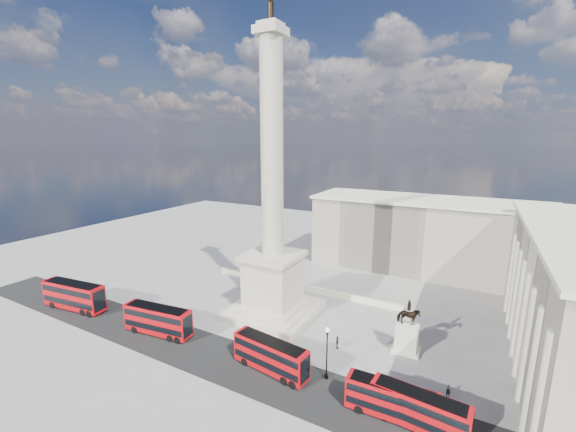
{
  "coord_description": "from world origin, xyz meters",
  "views": [
    {
      "loc": [
        29.22,
        -43.92,
        29.5
      ],
      "look_at": [
        4.76,
        1.55,
        18.42
      ],
      "focal_mm": 22.0,
      "sensor_mm": 36.0,
      "label": 1
    }
  ],
  "objects_px": {
    "red_bus_a": "(158,320)",
    "pedestrian_standing": "(451,410)",
    "red_bus_d": "(391,401)",
    "equestrian_statue": "(407,334)",
    "nelsons_column": "(273,241)",
    "red_bus_b": "(271,355)",
    "victorian_lamp": "(327,349)",
    "red_bus_c": "(419,410)",
    "red_bus_e": "(74,295)",
    "pedestrian_crossing": "(337,342)",
    "pedestrian_walking": "(448,391)"
  },
  "relations": [
    {
      "from": "red_bus_a",
      "to": "pedestrian_standing",
      "type": "bearing_deg",
      "value": -2.85
    },
    {
      "from": "red_bus_a",
      "to": "pedestrian_walking",
      "type": "xyz_separation_m",
      "value": [
        40.74,
        6.32,
        -1.61
      ]
    },
    {
      "from": "red_bus_c",
      "to": "equestrian_statue",
      "type": "distance_m",
      "value": 14.07
    },
    {
      "from": "victorian_lamp",
      "to": "nelsons_column",
      "type": "bearing_deg",
      "value": 141.06
    },
    {
      "from": "red_bus_e",
      "to": "equestrian_statue",
      "type": "bearing_deg",
      "value": 8.24
    },
    {
      "from": "red_bus_b",
      "to": "red_bus_e",
      "type": "bearing_deg",
      "value": -170.41
    },
    {
      "from": "red_bus_c",
      "to": "victorian_lamp",
      "type": "distance_m",
      "value": 11.94
    },
    {
      "from": "red_bus_b",
      "to": "pedestrian_crossing",
      "type": "relative_size",
      "value": 5.73
    },
    {
      "from": "nelsons_column",
      "to": "red_bus_e",
      "type": "height_order",
      "value": "nelsons_column"
    },
    {
      "from": "red_bus_d",
      "to": "equestrian_statue",
      "type": "distance_m",
      "value": 13.51
    },
    {
      "from": "red_bus_b",
      "to": "equestrian_statue",
      "type": "relative_size",
      "value": 1.38
    },
    {
      "from": "victorian_lamp",
      "to": "red_bus_d",
      "type": "bearing_deg",
      "value": -16.84
    },
    {
      "from": "red_bus_d",
      "to": "victorian_lamp",
      "type": "height_order",
      "value": "victorian_lamp"
    },
    {
      "from": "victorian_lamp",
      "to": "equestrian_statue",
      "type": "distance_m",
      "value": 13.44
    },
    {
      "from": "nelsons_column",
      "to": "victorian_lamp",
      "type": "distance_m",
      "value": 21.02
    },
    {
      "from": "equestrian_statue",
      "to": "pedestrian_walking",
      "type": "height_order",
      "value": "equestrian_statue"
    },
    {
      "from": "victorian_lamp",
      "to": "red_bus_c",
      "type": "bearing_deg",
      "value": -13.19
    },
    {
      "from": "red_bus_c",
      "to": "pedestrian_walking",
      "type": "xyz_separation_m",
      "value": [
        2.38,
        6.47,
        -1.34
      ]
    },
    {
      "from": "nelsons_column",
      "to": "red_bus_c",
      "type": "height_order",
      "value": "nelsons_column"
    },
    {
      "from": "red_bus_c",
      "to": "victorian_lamp",
      "type": "height_order",
      "value": "victorian_lamp"
    },
    {
      "from": "red_bus_a",
      "to": "red_bus_e",
      "type": "height_order",
      "value": "red_bus_e"
    },
    {
      "from": "red_bus_a",
      "to": "pedestrian_standing",
      "type": "xyz_separation_m",
      "value": [
        41.21,
        3.03,
        -1.52
      ]
    },
    {
      "from": "equestrian_statue",
      "to": "pedestrian_walking",
      "type": "xyz_separation_m",
      "value": [
        6.06,
        -7.09,
        -1.96
      ]
    },
    {
      "from": "red_bus_c",
      "to": "red_bus_e",
      "type": "height_order",
      "value": "red_bus_e"
    },
    {
      "from": "victorian_lamp",
      "to": "pedestrian_walking",
      "type": "distance_m",
      "value": 14.73
    },
    {
      "from": "red_bus_a",
      "to": "victorian_lamp",
      "type": "distance_m",
      "value": 27.09
    },
    {
      "from": "red_bus_b",
      "to": "red_bus_c",
      "type": "xyz_separation_m",
      "value": [
        18.37,
        -0.64,
        -0.17
      ]
    },
    {
      "from": "red_bus_e",
      "to": "red_bus_a",
      "type": "bearing_deg",
      "value": -3.37
    },
    {
      "from": "red_bus_a",
      "to": "victorian_lamp",
      "type": "relative_size",
      "value": 1.62
    },
    {
      "from": "red_bus_a",
      "to": "pedestrian_standing",
      "type": "distance_m",
      "value": 41.35
    },
    {
      "from": "red_bus_a",
      "to": "red_bus_d",
      "type": "relative_size",
      "value": 1.17
    },
    {
      "from": "nelsons_column",
      "to": "equestrian_statue",
      "type": "distance_m",
      "value": 24.85
    },
    {
      "from": "red_bus_d",
      "to": "nelsons_column",
      "type": "bearing_deg",
      "value": 146.39
    },
    {
      "from": "pedestrian_crossing",
      "to": "pedestrian_standing",
      "type": "bearing_deg",
      "value": -135.49
    },
    {
      "from": "victorian_lamp",
      "to": "pedestrian_standing",
      "type": "distance_m",
      "value": 14.67
    },
    {
      "from": "pedestrian_crossing",
      "to": "red_bus_d",
      "type": "bearing_deg",
      "value": -157.34
    },
    {
      "from": "red_bus_d",
      "to": "pedestrian_standing",
      "type": "relative_size",
      "value": 5.69
    },
    {
      "from": "victorian_lamp",
      "to": "equestrian_statue",
      "type": "relative_size",
      "value": 0.89
    },
    {
      "from": "red_bus_c",
      "to": "victorian_lamp",
      "type": "relative_size",
      "value": 1.43
    },
    {
      "from": "red_bus_e",
      "to": "pedestrian_crossing",
      "type": "distance_m",
      "value": 46.68
    },
    {
      "from": "nelsons_column",
      "to": "red_bus_b",
      "type": "bearing_deg",
      "value": -60.52
    },
    {
      "from": "pedestrian_crossing",
      "to": "red_bus_a",
      "type": "bearing_deg",
      "value": 87.23
    },
    {
      "from": "nelsons_column",
      "to": "red_bus_b",
      "type": "height_order",
      "value": "nelsons_column"
    },
    {
      "from": "nelsons_column",
      "to": "pedestrian_crossing",
      "type": "bearing_deg",
      "value": -20.33
    },
    {
      "from": "nelsons_column",
      "to": "equestrian_statue",
      "type": "bearing_deg",
      "value": -2.86
    },
    {
      "from": "red_bus_a",
      "to": "red_bus_b",
      "type": "bearing_deg",
      "value": -5.67
    },
    {
      "from": "equestrian_statue",
      "to": "pedestrian_standing",
      "type": "xyz_separation_m",
      "value": [
        6.52,
        -10.37,
        -1.87
      ]
    },
    {
      "from": "pedestrian_walking",
      "to": "pedestrian_standing",
      "type": "relative_size",
      "value": 0.89
    },
    {
      "from": "red_bus_e",
      "to": "pedestrian_walking",
      "type": "xyz_separation_m",
      "value": [
        60.39,
        7.49,
        -1.85
      ]
    },
    {
      "from": "victorian_lamp",
      "to": "red_bus_e",
      "type": "bearing_deg",
      "value": -175.46
    }
  ]
}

